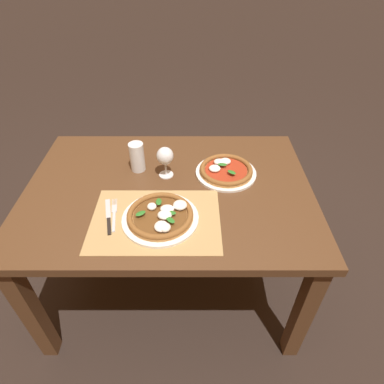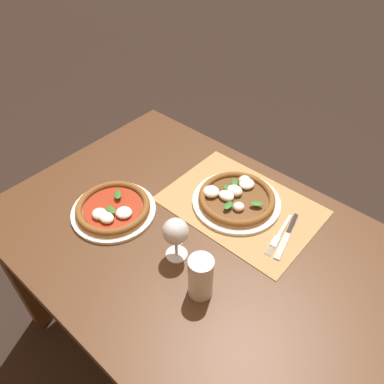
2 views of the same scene
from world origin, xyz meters
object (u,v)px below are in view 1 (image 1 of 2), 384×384
pizza_far (226,170)px  fork (115,214)px  pint_glass (138,157)px  pizza_near (161,216)px  knife (109,216)px  wine_glass (165,157)px

pizza_far → fork: 0.57m
pint_glass → fork: 0.34m
pizza_near → pint_glass: pint_glass is taller
fork → knife: 0.02m
fork → knife: bearing=-153.2°
pizza_far → fork: bearing=-149.1°
wine_glass → pint_glass: size_ratio=1.07×
pint_glass → knife: size_ratio=0.68×
wine_glass → pint_glass: wine_glass is taller
pizza_far → pint_glass: bearing=175.0°
fork → wine_glass: bearing=54.5°
pizza_far → knife: pizza_far is taller
pizza_near → pint_glass: bearing=111.2°
knife → fork: bearing=26.8°
pizza_near → pizza_far: (0.29, 0.32, -0.00)m
pizza_far → wine_glass: 0.30m
pizza_far → knife: size_ratio=1.39×
fork → pizza_near: bearing=-8.1°
pizza_near → knife: pizza_near is taller
wine_glass → fork: wine_glass is taller
wine_glass → fork: (-0.20, -0.28, -0.10)m
pizza_near → knife: 0.22m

